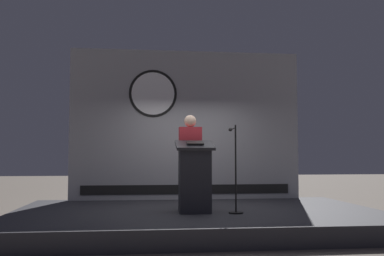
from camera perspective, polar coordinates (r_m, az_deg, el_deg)
The scene contains 6 objects.
ground_plane at distance 7.77m, azimuth 0.70°, elevation -12.98°, with size 40.00×40.00×0.00m, color #6B6056.
stage_platform at distance 7.75m, azimuth 0.70°, elevation -11.88°, with size 6.40×4.00×0.30m, color #333338.
banner_display at distance 9.53m, azimuth -0.81°, elevation 0.45°, with size 5.07×0.12×3.29m.
podium at distance 7.26m, azimuth 0.36°, elevation -6.56°, with size 0.64×0.49×1.22m.
speaker_person at distance 7.73m, azimuth -0.24°, elevation -4.37°, with size 0.40×0.26×1.69m.
microphone_stand at distance 7.29m, azimuth 5.73°, elevation -7.08°, with size 0.24×0.57×1.47m.
Camera 1 is at (-0.97, -7.61, 1.25)m, focal length 40.24 mm.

